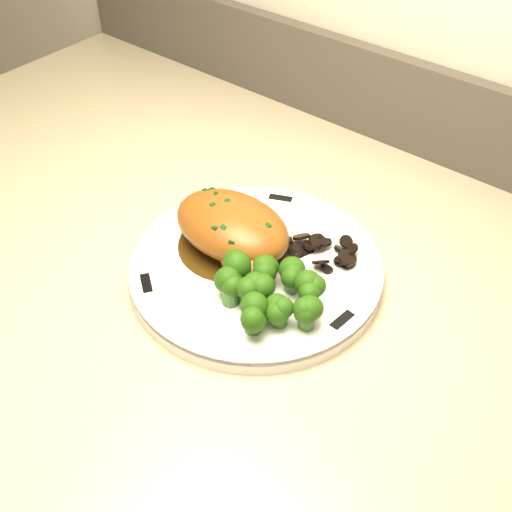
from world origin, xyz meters
The scene contains 8 objects.
plate centered at (-0.72, 1.67, 0.91)m, with size 0.26×0.26×0.02m, color white.
rim_accent_0 centered at (-0.61, 1.66, 0.92)m, with size 0.03×0.01×0.00m, color black.
rim_accent_1 centered at (-0.77, 1.77, 0.92)m, with size 0.03×0.01×0.00m, color black.
rim_accent_2 centered at (-0.79, 1.58, 0.92)m, with size 0.03×0.01×0.00m, color black.
gravy_pool centered at (-0.76, 1.67, 0.92)m, with size 0.12×0.12×0.00m, color #38240A.
chicken_breast centered at (-0.75, 1.67, 0.95)m, with size 0.14×0.09×0.05m.
mushroom_pile centered at (-0.68, 1.72, 0.93)m, with size 0.08×0.06×0.02m.
broccoli_florets centered at (-0.67, 1.63, 0.94)m, with size 0.11×0.09×0.04m.
Camera 1 is at (-0.41, 1.29, 1.37)m, focal length 45.00 mm.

